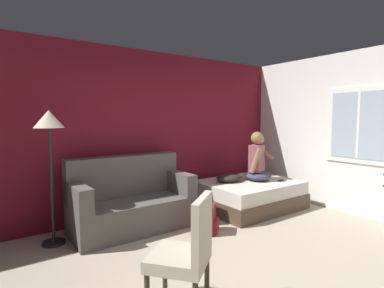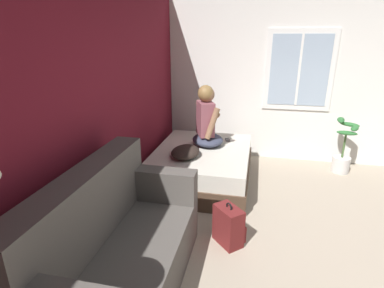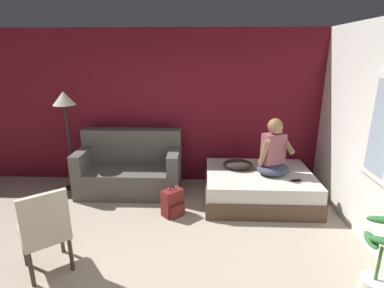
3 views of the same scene
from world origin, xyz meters
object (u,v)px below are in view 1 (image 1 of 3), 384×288
object	(u,v)px
throw_pillow	(229,178)
backpack	(209,219)
cell_phone	(281,180)
floor_lamp	(49,132)
couch	(131,202)
bed	(249,195)
side_chair	(187,250)
person_seated	(258,161)

from	to	relation	value
throw_pillow	backpack	bearing A→B (deg)	-145.45
cell_phone	floor_lamp	distance (m)	3.83
throw_pillow	cell_phone	world-z (taller)	throw_pillow
couch	cell_phone	xyz separation A→B (m)	(2.62, -0.58, 0.09)
floor_lamp	cell_phone	bearing A→B (deg)	-9.87
bed	backpack	world-z (taller)	bed
cell_phone	side_chair	bearing A→B (deg)	103.01
bed	cell_phone	world-z (taller)	cell_phone
throw_pillow	side_chair	bearing A→B (deg)	-139.02
couch	person_seated	world-z (taller)	person_seated
side_chair	floor_lamp	xyz separation A→B (m)	(-0.62, 2.10, 0.90)
bed	backpack	distance (m)	1.43
person_seated	cell_phone	xyz separation A→B (m)	(0.30, -0.28, -0.35)
person_seated	backpack	bearing A→B (deg)	-161.76
side_chair	backpack	size ratio (longest dim) A/B	2.14
couch	side_chair	distance (m)	2.09
throw_pillow	floor_lamp	xyz separation A→B (m)	(-2.85, 0.17, 0.88)
person_seated	cell_phone	distance (m)	0.54
person_seated	cell_phone	bearing A→B (deg)	-43.42
bed	throw_pillow	size ratio (longest dim) A/B	3.55
backpack	floor_lamp	size ratio (longest dim) A/B	0.27
couch	cell_phone	world-z (taller)	couch
side_chair	couch	bearing A→B (deg)	78.57
bed	couch	world-z (taller)	couch
cell_phone	couch	bearing A→B (deg)	64.78
cell_phone	floor_lamp	xyz separation A→B (m)	(-3.66, 0.64, 0.94)
bed	side_chair	world-z (taller)	side_chair
couch	throw_pillow	bearing A→B (deg)	-3.59
bed	backpack	bearing A→B (deg)	-158.48
floor_lamp	couch	bearing A→B (deg)	-2.96
person_seated	throw_pillow	xyz separation A→B (m)	(-0.52, 0.19, -0.29)
bed	cell_phone	size ratio (longest dim) A/B	11.85
bed	cell_phone	xyz separation A→B (m)	(0.49, -0.30, 0.25)
couch	cell_phone	bearing A→B (deg)	-12.53
cell_phone	bed	bearing A→B (deg)	45.63
couch	throw_pillow	size ratio (longest dim) A/B	3.55
couch	backpack	size ratio (longest dim) A/B	3.72
backpack	couch	bearing A→B (deg)	135.01
side_chair	backpack	distance (m)	1.77
throw_pillow	cell_phone	bearing A→B (deg)	-29.97
bed	person_seated	bearing A→B (deg)	-6.54
side_chair	floor_lamp	bearing A→B (deg)	106.53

